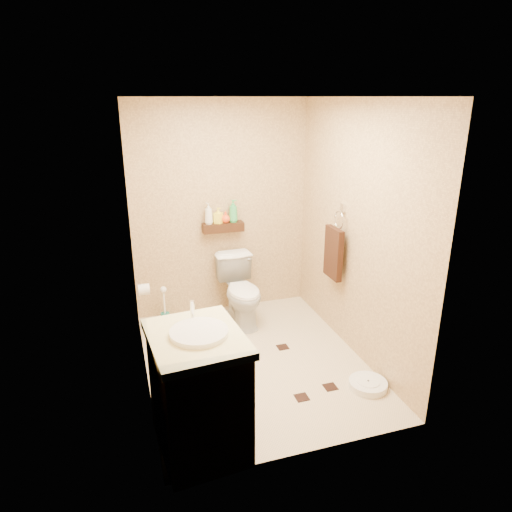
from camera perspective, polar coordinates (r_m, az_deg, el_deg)
name	(u,v)px	position (r m, az deg, el deg)	size (l,w,h in m)	color
ground	(254,361)	(4.49, -0.23, -12.97)	(2.50, 2.50, 0.00)	beige
wall_back	(221,210)	(5.15, -4.40, 5.78)	(2.00, 0.04, 2.40)	tan
wall_front	(313,299)	(2.89, 7.14, -5.36)	(2.00, 0.04, 2.40)	tan
wall_left	(136,253)	(3.82, -14.71, 0.37)	(0.04, 2.50, 2.40)	tan
wall_right	(356,232)	(4.37, 12.38, 2.93)	(0.04, 2.50, 2.40)	tan
ceiling	(254,97)	(3.80, -0.28, 19.31)	(2.00, 2.50, 0.02)	white
wall_shelf	(223,227)	(5.12, -4.14, 3.62)	(0.46, 0.14, 0.10)	#3B1F10
floor_accents	(257,362)	(4.46, 0.16, -13.17)	(1.22, 1.32, 0.01)	black
toilet	(241,291)	(5.05, -1.83, -4.39)	(0.41, 0.72, 0.74)	white
vanity	(199,391)	(3.33, -7.18, -16.35)	(0.67, 0.79, 1.04)	brown
bathroom_scale	(368,384)	(4.24, 13.82, -15.31)	(0.39, 0.39, 0.07)	white
toilet_brush	(165,310)	(5.23, -11.34, -6.59)	(0.10, 0.10, 0.43)	#19665C
towel_ring	(334,251)	(4.62, 9.71, 0.66)	(0.12, 0.30, 0.76)	silver
toilet_paper	(144,289)	(4.65, -13.85, -4.08)	(0.12, 0.11, 0.12)	white
bottle_a	(209,214)	(5.04, -5.95, 5.30)	(0.09, 0.09, 0.24)	silver
bottle_b	(218,215)	(5.07, -4.74, 5.07)	(0.08, 0.08, 0.18)	yellow
bottle_c	(226,217)	(5.10, -3.81, 4.88)	(0.10, 0.10, 0.13)	#E94B1B
bottle_d	(233,211)	(5.10, -2.87, 5.65)	(0.10, 0.10, 0.25)	green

